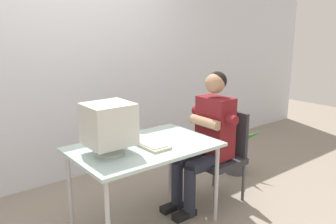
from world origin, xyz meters
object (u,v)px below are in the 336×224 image
object	(u,v)px
desk	(144,152)
potted_plant	(237,147)
office_chair	(221,151)
crt_monitor	(109,125)
keyboard	(146,143)
person_seated	(207,136)

from	to	relation	value
desk	potted_plant	bearing A→B (deg)	9.81
desk	office_chair	distance (m)	0.92
crt_monitor	potted_plant	distance (m)	1.95
keyboard	office_chair	distance (m)	0.92
desk	potted_plant	size ratio (longest dim) A/B	1.72
keyboard	person_seated	world-z (taller)	person_seated
keyboard	office_chair	size ratio (longest dim) A/B	0.54
potted_plant	crt_monitor	bearing A→B (deg)	-172.14
desk	potted_plant	world-z (taller)	desk
crt_monitor	keyboard	distance (m)	0.40
office_chair	potted_plant	world-z (taller)	office_chair
person_seated	keyboard	bearing A→B (deg)	175.84
desk	keyboard	world-z (taller)	keyboard
person_seated	potted_plant	world-z (taller)	person_seated
office_chair	desk	bearing A→B (deg)	177.56
crt_monitor	keyboard	world-z (taller)	crt_monitor
crt_monitor	potted_plant	bearing A→B (deg)	7.86
person_seated	potted_plant	bearing A→B (deg)	20.51
crt_monitor	office_chair	world-z (taller)	crt_monitor
office_chair	person_seated	size ratio (longest dim) A/B	0.69
office_chair	person_seated	bearing A→B (deg)	180.00
desk	keyboard	xyz separation A→B (m)	(0.03, 0.01, 0.08)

